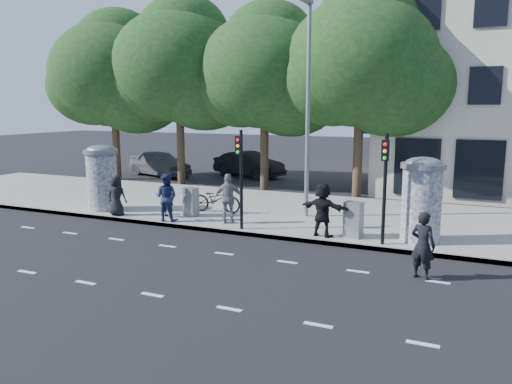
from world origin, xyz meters
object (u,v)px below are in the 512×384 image
at_px(ped_b, 168,197).
at_px(man_road, 423,245).
at_px(ad_column_left, 102,176).
at_px(cabinet_left, 191,202).
at_px(cabinet_right, 353,220).
at_px(car_left, 160,163).
at_px(ped_c, 166,197).
at_px(ped_a, 117,196).
at_px(car_mid, 249,164).
at_px(street_lamp, 308,94).
at_px(ped_e, 229,199).
at_px(bicycle, 216,199).
at_px(traffic_pole_near, 241,169).
at_px(traffic_pole_far, 385,177).
at_px(ad_column_right, 422,198).
at_px(ped_f, 323,210).

relative_size(ped_b, man_road, 0.89).
bearing_deg(ad_column_left, cabinet_left, 6.25).
xyz_separation_m(cabinet_right, car_left, (-14.76, 10.53, 0.07)).
bearing_deg(ped_c, ad_column_left, -17.02).
bearing_deg(ped_a, car_mid, -97.27).
bearing_deg(car_mid, man_road, -125.49).
bearing_deg(ad_column_left, street_lamp, 14.94).
xyz_separation_m(ped_e, bicycle, (-1.31, 1.49, -0.37)).
distance_m(ad_column_left, cabinet_right, 10.42).
bearing_deg(ped_e, man_road, 133.88).
bearing_deg(ped_e, ped_b, -23.22).
relative_size(traffic_pole_near, ped_c, 1.93).
xyz_separation_m(bicycle, cabinet_left, (-0.58, -0.97, 0.02)).
distance_m(street_lamp, car_left, 15.37).
height_order(street_lamp, car_mid, street_lamp).
xyz_separation_m(ped_a, bicycle, (3.25, 2.05, -0.24)).
height_order(ped_b, car_mid, ped_b).
bearing_deg(traffic_pole_near, car_left, 134.84).
bearing_deg(bicycle, traffic_pole_far, -113.16).
relative_size(traffic_pole_near, ped_e, 1.88).
distance_m(traffic_pole_far, street_lamp, 5.12).
bearing_deg(cabinet_left, bicycle, 73.82).
bearing_deg(ped_a, ad_column_left, -36.11).
bearing_deg(bicycle, ad_column_right, -104.81).
xyz_separation_m(ped_b, cabinet_right, (7.16, -0.10, -0.20)).
relative_size(traffic_pole_far, man_road, 1.94).
height_order(ad_column_right, bicycle, ad_column_right).
bearing_deg(bicycle, ped_a, 116.13).
bearing_deg(ad_column_right, ped_e, -177.55).
bearing_deg(street_lamp, ped_b, -154.94).
height_order(street_lamp, ped_b, street_lamp).
bearing_deg(bicycle, cabinet_left, 143.24).
bearing_deg(ped_f, ad_column_left, 6.38).
relative_size(ped_c, ped_e, 0.98).
height_order(ped_c, man_road, ped_c).
relative_size(ped_e, bicycle, 0.89).
relative_size(ped_e, cabinet_right, 1.56).
xyz_separation_m(ped_f, car_left, (-13.82, 10.82, -0.23)).
xyz_separation_m(ad_column_left, traffic_pole_far, (11.40, -0.71, 0.69)).
relative_size(ped_b, ped_e, 0.86).
bearing_deg(ped_b, ad_column_right, -165.80).
distance_m(traffic_pole_far, cabinet_left, 7.71).
bearing_deg(cabinet_left, traffic_pole_far, 5.78).
relative_size(traffic_pole_near, ped_a, 2.19).
bearing_deg(ped_b, man_road, 175.58).
relative_size(ped_f, cabinet_right, 1.53).
bearing_deg(bicycle, ped_f, -117.12).
height_order(ped_a, ped_b, ped_b).
height_order(ped_e, car_mid, ped_e).
bearing_deg(traffic_pole_far, ped_a, 179.68).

